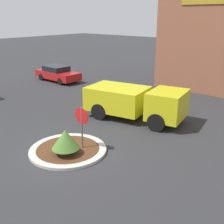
{
  "coord_description": "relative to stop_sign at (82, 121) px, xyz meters",
  "views": [
    {
      "loc": [
        8.66,
        -7.33,
        5.72
      ],
      "look_at": [
        0.15,
        2.86,
        1.11
      ],
      "focal_mm": 45.0,
      "sensor_mm": 36.0,
      "label": 1
    }
  ],
  "objects": [
    {
      "name": "stop_sign",
      "position": [
        0.0,
        0.0,
        0.0
      ],
      "size": [
        0.76,
        0.07,
        2.01
      ],
      "color": "#4C4C51",
      "rests_on": "ground_plane"
    },
    {
      "name": "parked_sedan_red",
      "position": [
        -11.66,
        8.3,
        -0.7
      ],
      "size": [
        4.55,
        1.98,
        1.36
      ],
      "rotation": [
        0.0,
        0.0,
        -0.04
      ],
      "color": "#B21919",
      "rests_on": "ground_plane"
    },
    {
      "name": "traffic_island",
      "position": [
        -0.41,
        -0.51,
        -1.33
      ],
      "size": [
        3.4,
        3.4,
        0.12
      ],
      "color": "#BCB7AD",
      "rests_on": "ground_plane"
    },
    {
      "name": "ground_plane",
      "position": [
        -0.41,
        -0.51,
        -1.39
      ],
      "size": [
        120.0,
        120.0,
        0.0
      ],
      "primitive_type": "plane",
      "color": "#2D2D30"
    },
    {
      "name": "utility_truck",
      "position": [
        -0.54,
        4.7,
        -0.31
      ],
      "size": [
        5.92,
        3.26,
        1.91
      ],
      "rotation": [
        0.0,
        0.0,
        0.18
      ],
      "color": "gold",
      "rests_on": "ground_plane"
    },
    {
      "name": "island_shrub",
      "position": [
        -0.09,
        -0.89,
        -0.58
      ],
      "size": [
        1.18,
        1.18,
        1.09
      ],
      "color": "brown",
      "rests_on": "traffic_island"
    }
  ]
}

